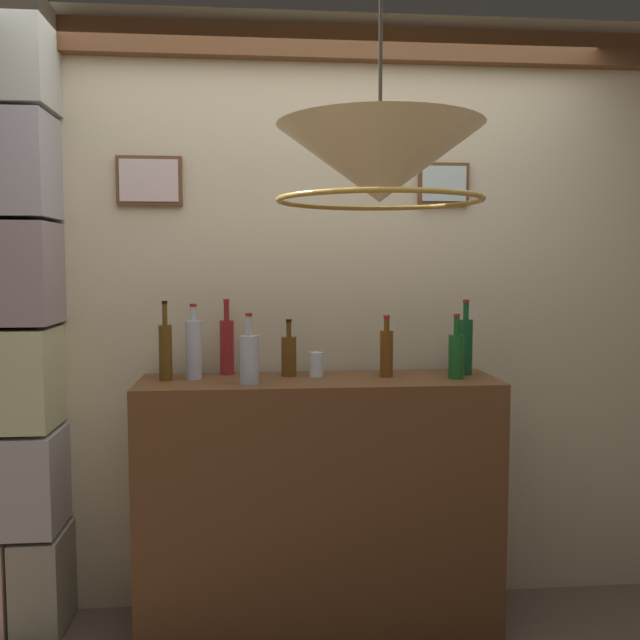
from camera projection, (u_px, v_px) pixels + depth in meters
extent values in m
cube|color=beige|center=(313.00, 314.00, 3.13)|extent=(3.23, 0.08, 2.64)
cube|color=brown|center=(314.00, 44.00, 2.97)|extent=(3.23, 0.10, 0.14)
cube|color=brown|center=(149.00, 181.00, 2.96)|extent=(0.28, 0.03, 0.21)
cube|color=beige|center=(149.00, 180.00, 2.95)|extent=(0.25, 0.01, 0.18)
cube|color=brown|center=(443.00, 184.00, 3.08)|extent=(0.23, 0.03, 0.19)
cube|color=silver|center=(444.00, 184.00, 3.07)|extent=(0.20, 0.01, 0.16)
cube|color=gray|center=(46.00, 576.00, 2.95)|extent=(0.19, 0.37, 0.41)
cube|color=#A8A5A4|center=(18.00, 478.00, 2.90)|extent=(0.37, 0.37, 0.41)
cube|color=beige|center=(14.00, 377.00, 2.87)|extent=(0.35, 0.37, 0.41)
cube|color=gray|center=(10.00, 273.00, 2.83)|extent=(0.38, 0.37, 0.41)
cube|color=#A49FA5|center=(6.00, 167.00, 2.80)|extent=(0.38, 0.37, 0.41)
cube|color=#B5B6AA|center=(28.00, 58.00, 2.77)|extent=(0.20, 0.37, 0.41)
cube|color=brown|center=(319.00, 505.00, 2.90)|extent=(1.48, 0.42, 1.07)
cylinder|color=#5B3C14|center=(166.00, 353.00, 2.82)|extent=(0.05, 0.05, 0.23)
cylinder|color=#5B3C14|center=(165.00, 314.00, 2.81)|extent=(0.02, 0.02, 0.09)
cylinder|color=black|center=(165.00, 302.00, 2.80)|extent=(0.02, 0.02, 0.01)
cylinder|color=silver|center=(194.00, 350.00, 2.85)|extent=(0.07, 0.07, 0.24)
cylinder|color=silver|center=(193.00, 314.00, 2.84)|extent=(0.02, 0.02, 0.06)
cylinder|color=maroon|center=(193.00, 305.00, 2.84)|extent=(0.03, 0.03, 0.01)
cylinder|color=brown|center=(386.00, 354.00, 2.91)|extent=(0.06, 0.06, 0.20)
cylinder|color=brown|center=(387.00, 324.00, 2.90)|extent=(0.02, 0.02, 0.05)
cylinder|color=maroon|center=(387.00, 317.00, 2.90)|extent=(0.03, 0.03, 0.01)
cylinder|color=#5C3914|center=(289.00, 356.00, 2.93)|extent=(0.06, 0.06, 0.17)
cylinder|color=#5C3914|center=(289.00, 329.00, 2.92)|extent=(0.02, 0.02, 0.06)
cylinder|color=black|center=(289.00, 321.00, 2.92)|extent=(0.02, 0.02, 0.01)
cylinder|color=#195820|center=(456.00, 357.00, 2.87)|extent=(0.06, 0.06, 0.18)
cylinder|color=#195820|center=(457.00, 326.00, 2.85)|extent=(0.02, 0.02, 0.07)
cylinder|color=maroon|center=(457.00, 315.00, 2.85)|extent=(0.03, 0.03, 0.01)
cylinder|color=#174E27|center=(465.00, 347.00, 2.97)|extent=(0.06, 0.06, 0.24)
cylinder|color=#174E27|center=(466.00, 311.00, 2.95)|extent=(0.02, 0.02, 0.07)
cylinder|color=maroon|center=(466.00, 301.00, 2.95)|extent=(0.03, 0.03, 0.01)
cylinder|color=maroon|center=(227.00, 347.00, 2.97)|extent=(0.06, 0.06, 0.23)
cylinder|color=maroon|center=(227.00, 311.00, 2.96)|extent=(0.02, 0.02, 0.08)
cylinder|color=maroon|center=(226.00, 300.00, 2.96)|extent=(0.03, 0.03, 0.01)
cylinder|color=#B2B9C5|center=(249.00, 360.00, 2.74)|extent=(0.08, 0.08, 0.19)
cylinder|color=#B2B9C5|center=(249.00, 326.00, 2.73)|extent=(0.02, 0.02, 0.08)
cylinder|color=maroon|center=(249.00, 315.00, 2.72)|extent=(0.03, 0.03, 0.01)
cylinder|color=silver|center=(316.00, 364.00, 2.92)|extent=(0.06, 0.06, 0.10)
cone|color=beige|center=(380.00, 164.00, 2.09)|extent=(0.63, 0.63, 0.23)
cylinder|color=black|center=(380.00, 58.00, 2.07)|extent=(0.01, 0.01, 0.40)
torus|color=#AD8433|center=(379.00, 200.00, 2.10)|extent=(0.63, 0.63, 0.02)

